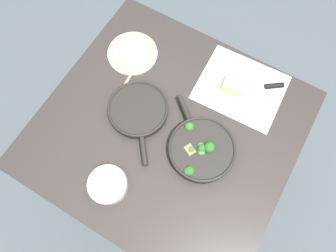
{
  "coord_description": "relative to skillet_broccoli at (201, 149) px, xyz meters",
  "views": [
    {
      "loc": [
        0.22,
        -0.37,
        1.95
      ],
      "look_at": [
        0.0,
        0.0,
        0.75
      ],
      "focal_mm": 32.0,
      "sensor_mm": 36.0,
      "label": 1
    }
  ],
  "objects": [
    {
      "name": "cheese_block",
      "position": [
        -0.01,
        0.34,
        -0.01
      ],
      "size": [
        0.1,
        0.09,
        0.04
      ],
      "color": "#EFD67A",
      "rests_on": "dining_table_red"
    },
    {
      "name": "parchment_sheet",
      "position": [
        0.02,
        0.36,
        -0.03
      ],
      "size": [
        0.39,
        0.33,
        0.0
      ],
      "color": "silver",
      "rests_on": "dining_table_red"
    },
    {
      "name": "ground_plane",
      "position": [
        -0.17,
        0.02,
        -0.76
      ],
      "size": [
        14.0,
        14.0,
        0.0
      ],
      "primitive_type": "plane",
      "color": "#424C51"
    },
    {
      "name": "skillet_broccoli",
      "position": [
        0.0,
        0.0,
        0.0
      ],
      "size": [
        0.35,
        0.31,
        0.08
      ],
      "rotation": [
        0.0,
        0.0,
        2.45
      ],
      "color": "black",
      "rests_on": "dining_table_red"
    },
    {
      "name": "prep_bowl_steel",
      "position": [
        -0.25,
        -0.31,
        -0.0
      ],
      "size": [
        0.16,
        0.16,
        0.05
      ],
      "color": "#B7B7BC",
      "rests_on": "dining_table_red"
    },
    {
      "name": "dinner_plate_stack",
      "position": [
        -0.5,
        0.26,
        -0.02
      ],
      "size": [
        0.24,
        0.24,
        0.03
      ],
      "color": "silver",
      "rests_on": "dining_table_red"
    },
    {
      "name": "skillet_eggs",
      "position": [
        -0.32,
        0.02,
        -0.01
      ],
      "size": [
        0.3,
        0.33,
        0.04
      ],
      "rotation": [
        0.0,
        0.0,
        5.39
      ],
      "color": "black",
      "rests_on": "dining_table_red"
    },
    {
      "name": "grater_knife",
      "position": [
        0.1,
        0.4,
        -0.02
      ],
      "size": [
        0.24,
        0.18,
        0.02
      ],
      "rotation": [
        0.0,
        0.0,
        3.78
      ],
      "color": "silver",
      "rests_on": "dining_table_red"
    },
    {
      "name": "wooden_spoon",
      "position": [
        -0.44,
        0.11,
        -0.02
      ],
      "size": [
        0.06,
        0.35,
        0.02
      ],
      "rotation": [
        0.0,
        0.0,
        4.81
      ],
      "color": "tan",
      "rests_on": "dining_table_red"
    },
    {
      "name": "dining_table_red",
      "position": [
        -0.17,
        0.02,
        -0.11
      ],
      "size": [
        1.07,
        1.02,
        0.73
      ],
      "color": "#2D2826",
      "rests_on": "ground_plane"
    }
  ]
}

